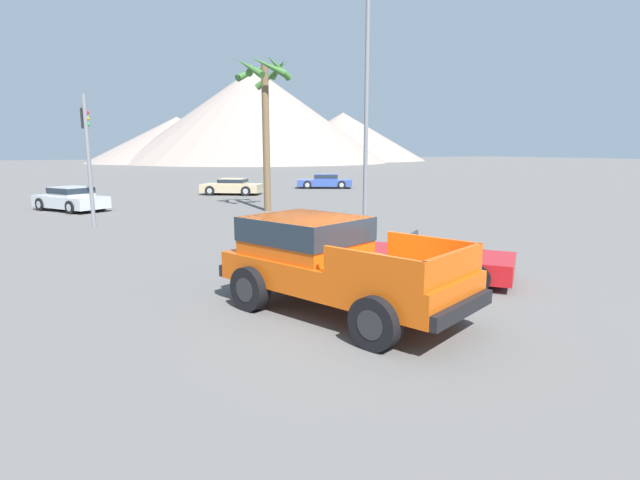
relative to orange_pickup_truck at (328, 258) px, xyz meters
name	(u,v)px	position (x,y,z in m)	size (l,w,h in m)	color
ground_plane	(362,316)	(0.41, -0.65, -1.04)	(320.00, 320.00, 0.00)	#5B5956
orange_pickup_truck	(328,258)	(0.00, 0.00, 0.00)	(3.82, 5.47, 1.81)	#CC4C0C
red_convertible_car	(428,261)	(3.34, 1.12, -0.63)	(3.97, 4.19, 1.07)	#B21419
parked_car_blue	(325,181)	(13.87, 28.15, -0.45)	(4.77, 3.64, 1.15)	#334C9E
parked_car_tan	(232,186)	(5.38, 25.69, -0.46)	(4.44, 3.79, 1.13)	tan
parked_car_silver	(71,199)	(-4.73, 20.26, -0.41)	(3.76, 4.48, 1.24)	#B7BABF
traffic_light_main	(86,135)	(-3.84, 15.40, 2.69)	(0.38, 4.17, 5.29)	slate
street_lamp_post	(367,84)	(4.49, 6.13, 4.20)	(0.90, 0.24, 8.90)	slate
palm_tree_tall	(265,95)	(4.40, 15.81, 4.74)	(2.98, 2.91, 7.69)	brown
distant_mountain_range	(265,124)	(37.88, 109.69, 8.10)	(88.66, 62.82, 21.65)	gray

